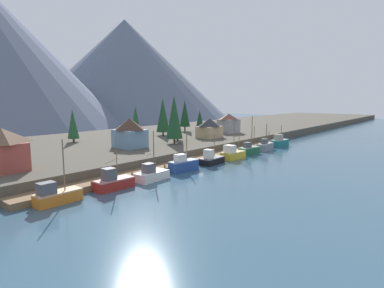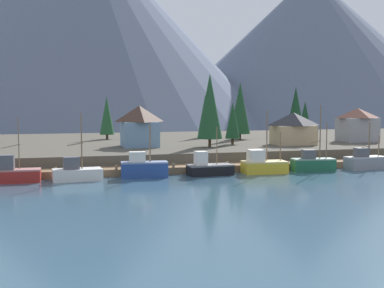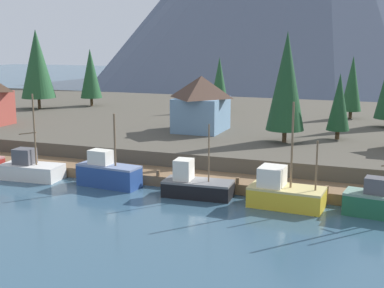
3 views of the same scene
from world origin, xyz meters
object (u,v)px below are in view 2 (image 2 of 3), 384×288
at_px(house_grey, 357,125).
at_px(conifer_centre, 305,117).
at_px(house_tan, 293,128).
at_px(conifer_far_right, 205,114).
at_px(fishing_boat_yellow, 263,165).
at_px(fishing_boat_red, 13,173).
at_px(conifer_far_left, 233,120).
at_px(fishing_boat_white, 77,173).
at_px(conifer_back_left, 240,108).
at_px(conifer_mid_left, 210,106).
at_px(conifer_back_right, 296,108).
at_px(fishing_boat_green, 313,163).
at_px(fishing_boat_blue, 144,168).
at_px(fishing_boat_black, 209,168).
at_px(house_blue, 139,126).
at_px(fishing_boat_grey, 365,161).
at_px(conifer_near_right, 107,115).

distance_m(house_grey, conifer_centre, 10.25).
bearing_deg(house_tan, conifer_far_right, 115.43).
bearing_deg(fishing_boat_yellow, conifer_far_right, 89.15).
bearing_deg(fishing_boat_red, conifer_far_left, 30.46).
distance_m(fishing_boat_white, conifer_back_left, 47.27).
bearing_deg(fishing_boat_red, conifer_mid_left, 29.05).
xyz_separation_m(fishing_boat_yellow, conifer_mid_left, (-3.00, 15.98, 8.24)).
distance_m(conifer_back_right, conifer_far_left, 24.91).
height_order(fishing_boat_white, conifer_far_right, conifer_far_right).
distance_m(fishing_boat_green, house_grey, 28.67).
bearing_deg(fishing_boat_blue, fishing_boat_red, -174.72).
bearing_deg(fishing_boat_blue, fishing_boat_black, 4.63).
xyz_separation_m(fishing_boat_black, fishing_boat_yellow, (8.07, -0.19, 0.20)).
distance_m(conifer_mid_left, conifer_back_left, 19.19).
bearing_deg(conifer_centre, conifer_far_right, 145.50).
xyz_separation_m(house_grey, conifer_centre, (-8.04, 6.22, 1.34)).
relative_size(fishing_boat_white, fishing_boat_green, 0.90).
relative_size(house_blue, house_grey, 1.04).
height_order(fishing_boat_grey, conifer_back_right, conifer_back_right).
xyz_separation_m(fishing_boat_white, house_grey, (54.40, 19.86, 4.80)).
bearing_deg(conifer_mid_left, fishing_boat_grey, -38.65).
bearing_deg(conifer_near_right, fishing_boat_grey, -48.06).
bearing_deg(conifer_far_left, conifer_near_right, 137.25).
bearing_deg(fishing_boat_blue, fishing_boat_yellow, 4.45).
relative_size(conifer_back_right, conifer_far_left, 1.43).
height_order(fishing_boat_black, conifer_back_right, conifer_back_right).
distance_m(conifer_near_right, conifer_back_right, 40.94).
distance_m(fishing_boat_white, conifer_centre, 53.55).
xyz_separation_m(house_blue, conifer_mid_left, (11.51, -3.86, 3.35)).
relative_size(fishing_boat_yellow, conifer_centre, 1.15).
bearing_deg(conifer_far_left, conifer_back_left, 63.39).
xyz_separation_m(house_tan, conifer_back_left, (-4.70, 14.84, 3.50)).
xyz_separation_m(fishing_boat_yellow, house_blue, (-14.52, 19.84, 4.89)).
bearing_deg(conifer_mid_left, fishing_boat_green, -55.07).
xyz_separation_m(fishing_boat_blue, conifer_near_right, (-0.96, 38.73, 6.13)).
bearing_deg(conifer_near_right, conifer_back_left, -16.01).
distance_m(house_tan, conifer_mid_left, 16.53).
bearing_deg(conifer_back_left, conifer_far_right, 129.66).
height_order(house_grey, conifer_near_right, conifer_near_right).
height_order(fishing_boat_blue, conifer_far_right, conifer_far_right).
bearing_deg(conifer_far_left, fishing_boat_yellow, -97.28).
relative_size(fishing_boat_yellow, house_blue, 1.24).
distance_m(house_tan, conifer_back_left, 15.95).
height_order(fishing_boat_white, conifer_back_left, conifer_back_left).
xyz_separation_m(fishing_boat_blue, house_tan, (30.23, 16.29, 4.17)).
bearing_deg(fishing_boat_yellow, fishing_boat_blue, -177.75).
distance_m(fishing_boat_green, conifer_far_left, 21.28).
xyz_separation_m(fishing_boat_black, fishing_boat_grey, (24.88, -0.05, 0.13)).
relative_size(fishing_boat_grey, house_blue, 1.00).
bearing_deg(conifer_centre, house_grey, -37.72).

